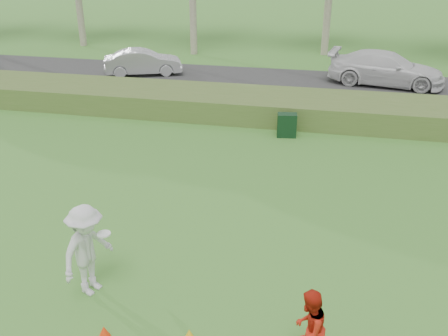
% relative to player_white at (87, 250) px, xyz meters
% --- Properties ---
extents(ground, '(120.00, 120.00, 0.00)m').
position_rel_player_white_xyz_m(ground, '(1.99, -0.24, -0.99)').
color(ground, '#357627').
rests_on(ground, ground).
extents(reed_strip, '(80.00, 3.00, 0.90)m').
position_rel_player_white_xyz_m(reed_strip, '(1.99, 11.76, -0.54)').
color(reed_strip, '#456227').
rests_on(reed_strip, ground).
extents(park_road, '(80.00, 6.00, 0.06)m').
position_rel_player_white_xyz_m(park_road, '(1.99, 16.76, -0.96)').
color(park_road, '#2D2D2D').
rests_on(park_road, ground).
extents(player_white, '(1.09, 1.45, 1.99)m').
position_rel_player_white_xyz_m(player_white, '(0.00, 0.00, 0.00)').
color(player_white, silver).
rests_on(player_white, ground).
extents(player_red, '(0.80, 0.89, 1.50)m').
position_rel_player_white_xyz_m(player_red, '(4.46, -1.03, -0.25)').
color(player_red, red).
rests_on(player_red, ground).
extents(cone_orange, '(0.22, 0.22, 0.24)m').
position_rel_player_white_xyz_m(cone_orange, '(0.80, -1.19, -0.87)').
color(cone_orange, '#FD380D').
rests_on(cone_orange, ground).
extents(cone_yellow, '(0.17, 0.17, 0.19)m').
position_rel_player_white_xyz_m(cone_yellow, '(2.33, -0.88, -0.90)').
color(cone_yellow, yellow).
rests_on(cone_yellow, ground).
extents(utility_cabinet, '(0.75, 0.53, 0.87)m').
position_rel_player_white_xyz_m(utility_cabinet, '(3.07, 9.69, -0.56)').
color(utility_cabinet, black).
rests_on(utility_cabinet, ground).
extents(car_mid, '(4.23, 2.78, 1.32)m').
position_rel_player_white_xyz_m(car_mid, '(-5.19, 16.98, -0.28)').
color(car_mid, silver).
rests_on(car_mid, park_road).
extents(car_right, '(5.78, 3.09, 1.59)m').
position_rel_player_white_xyz_m(car_right, '(7.10, 17.61, -0.14)').
color(car_right, silver).
rests_on(car_right, park_road).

